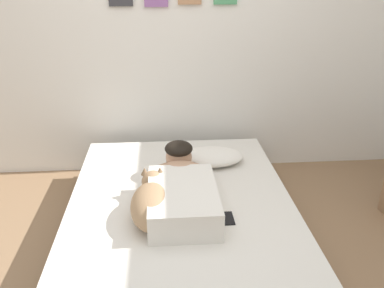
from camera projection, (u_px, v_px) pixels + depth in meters
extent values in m
plane|color=#8C6B4C|center=(187.00, 276.00, 2.50)|extent=(12.27, 12.27, 0.00)
cube|color=silver|center=(174.00, 31.00, 3.44)|extent=(4.14, 0.10, 2.50)
cube|color=#4C4742|center=(181.00, 228.00, 2.84)|extent=(1.51, 1.96, 0.15)
cube|color=silver|center=(181.00, 208.00, 2.77)|extent=(1.46, 1.90, 0.18)
ellipsoid|color=white|center=(210.00, 157.00, 3.17)|extent=(0.52, 0.32, 0.11)
cube|color=silver|center=(183.00, 201.00, 2.51)|extent=(0.42, 0.64, 0.18)
ellipsoid|color=tan|center=(180.00, 172.00, 2.81)|extent=(0.32, 0.20, 0.16)
sphere|color=tan|center=(179.00, 157.00, 2.94)|extent=(0.19, 0.19, 0.19)
ellipsoid|color=black|center=(179.00, 148.00, 2.91)|extent=(0.20, 0.20, 0.10)
cylinder|color=tan|center=(165.00, 168.00, 2.94)|extent=(0.23, 0.07, 0.14)
cylinder|color=tan|center=(193.00, 167.00, 2.96)|extent=(0.23, 0.07, 0.14)
ellipsoid|color=#9E7A56|center=(152.00, 206.00, 2.44)|extent=(0.26, 0.48, 0.20)
sphere|color=#9E7A56|center=(153.00, 182.00, 2.67)|extent=(0.15, 0.15, 0.15)
cone|color=#7E6145|center=(145.00, 171.00, 2.65)|extent=(0.05, 0.05, 0.05)
cone|color=#7E6145|center=(160.00, 171.00, 2.66)|extent=(0.05, 0.05, 0.05)
cylinder|color=white|center=(211.00, 159.00, 3.18)|extent=(0.09, 0.09, 0.07)
torus|color=white|center=(219.00, 158.00, 3.19)|extent=(0.05, 0.01, 0.05)
cube|color=black|center=(228.00, 218.00, 2.48)|extent=(0.07, 0.14, 0.01)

